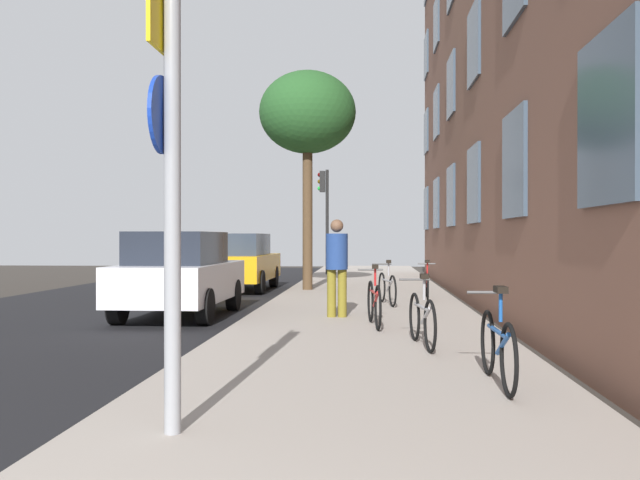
{
  "coord_description": "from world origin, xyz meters",
  "views": [
    {
      "loc": [
        1.21,
        -0.54,
        1.53
      ],
      "look_at": [
        0.37,
        11.24,
        1.48
      ],
      "focal_mm": 39.11,
      "sensor_mm": 36.0,
      "label": 1
    }
  ],
  "objects_px": {
    "traffic_light": "(325,203)",
    "bicycle_2": "(374,302)",
    "pedestrian_0": "(337,261)",
    "sign_post": "(169,158)",
    "car_0": "(180,273)",
    "car_1": "(238,261)",
    "bicycle_0": "(498,346)",
    "bicycle_4": "(427,284)",
    "tree_near": "(308,114)",
    "bicycle_1": "(422,318)",
    "bicycle_3": "(387,287)"
  },
  "relations": [
    {
      "from": "bicycle_4",
      "to": "car_0",
      "type": "xyz_separation_m",
      "value": [
        -4.92,
        -3.08,
        0.37
      ]
    },
    {
      "from": "bicycle_0",
      "to": "car_1",
      "type": "bearing_deg",
      "value": 111.0
    },
    {
      "from": "pedestrian_0",
      "to": "sign_post",
      "type": "bearing_deg",
      "value": -96.65
    },
    {
      "from": "sign_post",
      "to": "pedestrian_0",
      "type": "relative_size",
      "value": 1.95
    },
    {
      "from": "traffic_light",
      "to": "bicycle_4",
      "type": "height_order",
      "value": "traffic_light"
    },
    {
      "from": "tree_near",
      "to": "pedestrian_0",
      "type": "relative_size",
      "value": 3.41
    },
    {
      "from": "bicycle_0",
      "to": "bicycle_2",
      "type": "distance_m",
      "value": 4.49
    },
    {
      "from": "bicycle_4",
      "to": "pedestrian_0",
      "type": "height_order",
      "value": "pedestrian_0"
    },
    {
      "from": "bicycle_0",
      "to": "bicycle_1",
      "type": "xyz_separation_m",
      "value": [
        -0.54,
        2.33,
        -0.0
      ]
    },
    {
      "from": "traffic_light",
      "to": "pedestrian_0",
      "type": "distance_m",
      "value": 14.33
    },
    {
      "from": "bicycle_3",
      "to": "tree_near",
      "type": "bearing_deg",
      "value": 116.73
    },
    {
      "from": "car_1",
      "to": "tree_near",
      "type": "bearing_deg",
      "value": -24.4
    },
    {
      "from": "pedestrian_0",
      "to": "car_1",
      "type": "height_order",
      "value": "pedestrian_0"
    },
    {
      "from": "car_1",
      "to": "bicycle_3",
      "type": "bearing_deg",
      "value": -50.47
    },
    {
      "from": "sign_post",
      "to": "traffic_light",
      "type": "height_order",
      "value": "traffic_light"
    },
    {
      "from": "bicycle_2",
      "to": "car_1",
      "type": "xyz_separation_m",
      "value": [
        -3.82,
        8.58,
        0.34
      ]
    },
    {
      "from": "sign_post",
      "to": "bicycle_2",
      "type": "xyz_separation_m",
      "value": [
        1.51,
        6.13,
        -1.59
      ]
    },
    {
      "from": "tree_near",
      "to": "bicycle_2",
      "type": "bearing_deg",
      "value": -77.16
    },
    {
      "from": "bicycle_2",
      "to": "sign_post",
      "type": "bearing_deg",
      "value": -103.8
    },
    {
      "from": "tree_near",
      "to": "car_0",
      "type": "height_order",
      "value": "tree_near"
    },
    {
      "from": "sign_post",
      "to": "tree_near",
      "type": "height_order",
      "value": "tree_near"
    },
    {
      "from": "bicycle_4",
      "to": "bicycle_3",
      "type": "bearing_deg",
      "value": -122.91
    },
    {
      "from": "car_0",
      "to": "car_1",
      "type": "distance_m",
      "value": 6.6
    },
    {
      "from": "tree_near",
      "to": "bicycle_4",
      "type": "bearing_deg",
      "value": -40.74
    },
    {
      "from": "traffic_light",
      "to": "pedestrian_0",
      "type": "height_order",
      "value": "traffic_light"
    },
    {
      "from": "traffic_light",
      "to": "bicycle_4",
      "type": "distance_m",
      "value": 11.04
    },
    {
      "from": "bicycle_2",
      "to": "pedestrian_0",
      "type": "height_order",
      "value": "pedestrian_0"
    },
    {
      "from": "pedestrian_0",
      "to": "tree_near",
      "type": "bearing_deg",
      "value": 99.68
    },
    {
      "from": "tree_near",
      "to": "car_1",
      "type": "relative_size",
      "value": 1.39
    },
    {
      "from": "bicycle_4",
      "to": "car_1",
      "type": "xyz_separation_m",
      "value": [
        -5.06,
        3.51,
        0.38
      ]
    },
    {
      "from": "pedestrian_0",
      "to": "car_1",
      "type": "xyz_separation_m",
      "value": [
        -3.17,
        7.34,
        -0.26
      ]
    },
    {
      "from": "bicycle_2",
      "to": "bicycle_4",
      "type": "height_order",
      "value": "bicycle_2"
    },
    {
      "from": "bicycle_2",
      "to": "car_1",
      "type": "relative_size",
      "value": 0.41
    },
    {
      "from": "bicycle_2",
      "to": "pedestrian_0",
      "type": "distance_m",
      "value": 1.52
    },
    {
      "from": "pedestrian_0",
      "to": "bicycle_0",
      "type": "bearing_deg",
      "value": -72.21
    },
    {
      "from": "sign_post",
      "to": "pedestrian_0",
      "type": "xyz_separation_m",
      "value": [
        0.86,
        7.37,
        -0.99
      ]
    },
    {
      "from": "tree_near",
      "to": "bicycle_2",
      "type": "xyz_separation_m",
      "value": [
        1.74,
        -7.63,
        -4.34
      ]
    },
    {
      "from": "bicycle_4",
      "to": "pedestrian_0",
      "type": "distance_m",
      "value": 4.32
    },
    {
      "from": "bicycle_0",
      "to": "car_1",
      "type": "xyz_separation_m",
      "value": [
        -4.96,
        12.91,
        0.35
      ]
    },
    {
      "from": "bicycle_0",
      "to": "bicycle_4",
      "type": "distance_m",
      "value": 9.4
    },
    {
      "from": "tree_near",
      "to": "bicycle_1",
      "type": "height_order",
      "value": "tree_near"
    },
    {
      "from": "bicycle_2",
      "to": "bicycle_4",
      "type": "distance_m",
      "value": 5.21
    },
    {
      "from": "bicycle_3",
      "to": "bicycle_1",
      "type": "bearing_deg",
      "value": -86.87
    },
    {
      "from": "bicycle_0",
      "to": "bicycle_3",
      "type": "distance_m",
      "value": 7.98
    },
    {
      "from": "car_0",
      "to": "bicycle_4",
      "type": "bearing_deg",
      "value": 32.08
    },
    {
      "from": "bicycle_3",
      "to": "pedestrian_0",
      "type": "height_order",
      "value": "pedestrian_0"
    },
    {
      "from": "traffic_light",
      "to": "bicycle_2",
      "type": "bearing_deg",
      "value": -83.41
    },
    {
      "from": "bicycle_0",
      "to": "car_1",
      "type": "distance_m",
      "value": 13.84
    },
    {
      "from": "tree_near",
      "to": "bicycle_3",
      "type": "distance_m",
      "value": 6.28
    },
    {
      "from": "bicycle_1",
      "to": "bicycle_4",
      "type": "distance_m",
      "value": 7.1
    }
  ]
}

